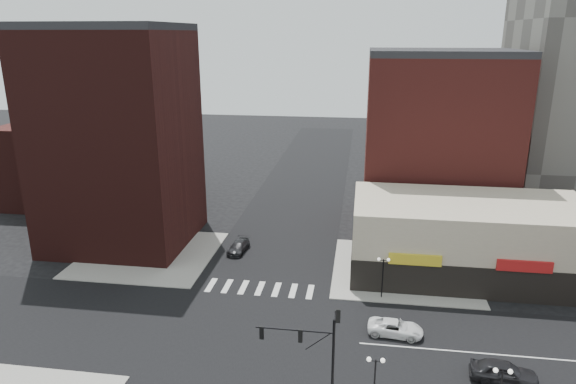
# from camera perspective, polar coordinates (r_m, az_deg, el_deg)

# --- Properties ---
(ground) EXTENTS (240.00, 240.00, 0.00)m
(ground) POSITION_cam_1_polar(r_m,az_deg,el_deg) (45.88, -5.10, -15.40)
(ground) COLOR black
(ground) RESTS_ON ground
(road_ew) EXTENTS (200.00, 14.00, 0.02)m
(road_ew) POSITION_cam_1_polar(r_m,az_deg,el_deg) (45.87, -5.10, -15.39)
(road_ew) COLOR black
(road_ew) RESTS_ON ground
(road_ns) EXTENTS (14.00, 200.00, 0.02)m
(road_ns) POSITION_cam_1_polar(r_m,az_deg,el_deg) (45.87, -5.10, -15.38)
(road_ns) COLOR black
(road_ns) RESTS_ON ground
(sidewalk_nw) EXTENTS (15.00, 15.00, 0.12)m
(sidewalk_nw) POSITION_cam_1_polar(r_m,az_deg,el_deg) (62.32, -15.15, -6.68)
(sidewalk_nw) COLOR gray
(sidewalk_nw) RESTS_ON ground
(sidewalk_ne) EXTENTS (15.00, 15.00, 0.12)m
(sidewalk_ne) POSITION_cam_1_polar(r_m,az_deg,el_deg) (57.75, 12.66, -8.46)
(sidewalk_ne) COLOR gray
(sidewalk_ne) RESTS_ON ground
(building_nw) EXTENTS (16.00, 15.00, 25.00)m
(building_nw) POSITION_cam_1_polar(r_m,az_deg,el_deg) (63.98, -18.34, 5.38)
(building_nw) COLOR #341210
(building_nw) RESTS_ON ground
(building_nw_low) EXTENTS (20.00, 18.00, 12.00)m
(building_nw_low) POSITION_cam_1_polar(r_m,az_deg,el_deg) (84.73, -21.25, 3.31)
(building_nw_low) COLOR #341210
(building_nw_low) RESTS_ON ground
(building_ne_midrise) EXTENTS (18.00, 15.00, 22.00)m
(building_ne_midrise) POSITION_cam_1_polar(r_m,az_deg,el_deg) (69.03, 16.17, 5.12)
(building_ne_midrise) COLOR maroon
(building_ne_midrise) RESTS_ON ground
(building_ne_row) EXTENTS (24.20, 12.20, 8.00)m
(building_ne_row) POSITION_cam_1_polar(r_m,az_deg,el_deg) (57.84, 19.29, -5.49)
(building_ne_row) COLOR #C2B59A
(building_ne_row) RESTS_ON ground
(traffic_signal) EXTENTS (5.59, 3.09, 7.77)m
(traffic_signal) POSITION_cam_1_polar(r_m,az_deg,el_deg) (35.69, 3.50, -16.35)
(traffic_signal) COLOR black
(traffic_signal) RESTS_ON ground
(street_lamp_se_a) EXTENTS (1.22, 0.32, 4.16)m
(street_lamp_se_a) POSITION_cam_1_polar(r_m,az_deg,el_deg) (36.47, 9.67, -18.97)
(street_lamp_se_a) COLOR black
(street_lamp_se_a) RESTS_ON sidewalk_se
(street_lamp_se_b) EXTENTS (1.22, 0.32, 4.16)m
(street_lamp_se_b) POSITION_cam_1_polar(r_m,az_deg,el_deg) (37.66, 22.62, -18.90)
(street_lamp_se_b) COLOR black
(street_lamp_se_b) RESTS_ON sidewalk_se
(street_lamp_ne) EXTENTS (1.22, 0.32, 4.16)m
(street_lamp_ne) POSITION_cam_1_polar(r_m,az_deg,el_deg) (50.33, 10.53, -8.23)
(street_lamp_ne) COLOR black
(street_lamp_ne) RESTS_ON sidewalk_ne
(white_suv) EXTENTS (4.87, 2.62, 1.30)m
(white_suv) POSITION_cam_1_polar(r_m,az_deg,el_deg) (46.16, 11.85, -14.56)
(white_suv) COLOR white
(white_suv) RESTS_ON ground
(dark_sedan_east) EXTENTS (5.01, 2.50, 1.64)m
(dark_sedan_east) POSITION_cam_1_polar(r_m,az_deg,el_deg) (43.09, 22.85, -17.94)
(dark_sedan_east) COLOR black
(dark_sedan_east) RESTS_ON ground
(dark_sedan_north) EXTENTS (2.20, 4.52, 1.27)m
(dark_sedan_north) POSITION_cam_1_polar(r_m,az_deg,el_deg) (60.99, -5.52, -6.08)
(dark_sedan_north) COLOR black
(dark_sedan_north) RESTS_ON ground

